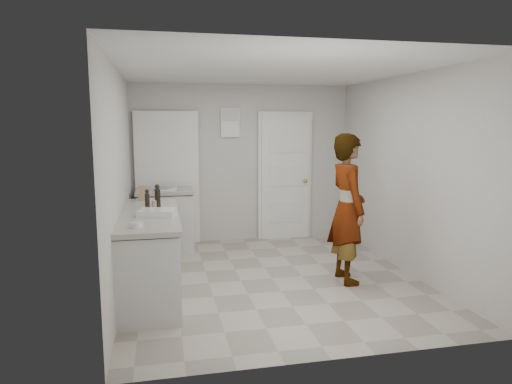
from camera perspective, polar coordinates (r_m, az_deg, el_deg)
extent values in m
plane|color=gray|center=(5.72, 2.01, -10.74)|extent=(4.00, 4.00, 0.00)
plane|color=#B1AEA8|center=(7.38, -1.70, 3.58)|extent=(3.50, 0.00, 3.50)
plane|color=#B1AEA8|center=(3.55, 9.94, -1.97)|extent=(3.50, 0.00, 3.50)
plane|color=#B1AEA8|center=(5.29, -16.64, 1.25)|extent=(0.00, 4.00, 4.00)
plane|color=#B1AEA8|center=(6.10, 18.25, 2.11)|extent=(0.00, 4.00, 4.00)
plane|color=silver|center=(5.43, 2.15, 15.00)|extent=(4.00, 4.00, 0.00)
cube|color=white|center=(7.50, 3.68, 1.73)|extent=(0.80, 0.05, 2.00)
cube|color=white|center=(7.52, 3.62, 1.98)|extent=(0.90, 0.04, 2.10)
sphere|color=tan|center=(7.55, 6.19, 1.36)|extent=(0.07, 0.07, 0.07)
cube|color=white|center=(7.29, -3.25, 8.63)|extent=(0.30, 0.02, 0.45)
cube|color=black|center=(7.26, -11.02, 1.52)|extent=(0.90, 0.05, 2.04)
cube|color=white|center=(7.23, -11.01, 1.57)|extent=(0.98, 0.02, 2.10)
cube|color=silver|center=(5.24, -13.13, -7.84)|extent=(0.60, 1.90, 0.86)
cube|color=black|center=(5.37, -12.98, -11.84)|extent=(0.56, 1.86, 0.08)
cube|color=#A5A297|center=(5.13, -13.31, -2.80)|extent=(0.64, 1.96, 0.05)
cube|color=silver|center=(6.94, -11.22, -3.75)|extent=(0.80, 0.55, 0.86)
cube|color=black|center=(7.03, -11.13, -6.85)|extent=(0.75, 0.54, 0.08)
cube|color=#A5A297|center=(6.86, -11.34, 0.09)|extent=(0.84, 0.61, 0.05)
imported|color=silver|center=(5.53, 11.36, -2.05)|extent=(0.43, 0.65, 1.78)
cube|color=#8F6A47|center=(5.93, -13.93, -0.16)|extent=(0.11, 0.05, 0.18)
cylinder|color=tan|center=(5.37, -12.63, -1.54)|extent=(0.06, 0.06, 0.09)
cylinder|color=black|center=(5.45, -12.20, -0.72)|extent=(0.07, 0.07, 0.21)
sphere|color=black|center=(5.43, -12.24, 0.67)|extent=(0.06, 0.06, 0.06)
cylinder|color=black|center=(5.24, -13.43, -1.20)|extent=(0.05, 0.05, 0.20)
sphere|color=black|center=(5.22, -13.48, 0.10)|extent=(0.05, 0.05, 0.05)
cube|color=silver|center=(4.94, -12.26, -2.51)|extent=(0.42, 0.34, 0.07)
cube|color=white|center=(4.94, -12.26, -2.61)|extent=(0.37, 0.29, 0.05)
cylinder|color=silver|center=(4.43, -14.74, -3.99)|extent=(0.13, 0.13, 0.05)
sphere|color=white|center=(4.42, -15.01, -4.03)|extent=(0.04, 0.04, 0.04)
sphere|color=white|center=(4.44, -14.48, -3.96)|extent=(0.04, 0.04, 0.04)
cube|color=white|center=(6.85, -11.03, 0.35)|extent=(0.29, 0.37, 0.01)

